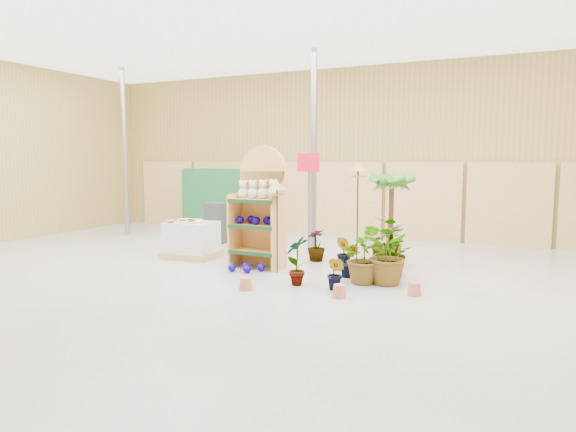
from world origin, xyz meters
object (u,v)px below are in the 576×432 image
object	(u,v)px
display_shelf	(261,212)
bird_table_front	(277,188)
potted_plant_2	(361,257)
pallet_stack	(191,239)

from	to	relation	value
display_shelf	bird_table_front	xyz separation A→B (m)	(0.55, -0.40, 0.49)
display_shelf	potted_plant_2	size ratio (longest dim) A/B	2.60
pallet_stack	bird_table_front	size ratio (longest dim) A/B	0.67
potted_plant_2	display_shelf	bearing A→B (deg)	167.01
bird_table_front	display_shelf	bearing A→B (deg)	144.10
display_shelf	bird_table_front	world-z (taller)	display_shelf
display_shelf	potted_plant_2	bearing A→B (deg)	-12.59
pallet_stack	display_shelf	bearing A→B (deg)	-9.80
display_shelf	bird_table_front	size ratio (longest dim) A/B	1.39
display_shelf	bird_table_front	distance (m)	0.83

